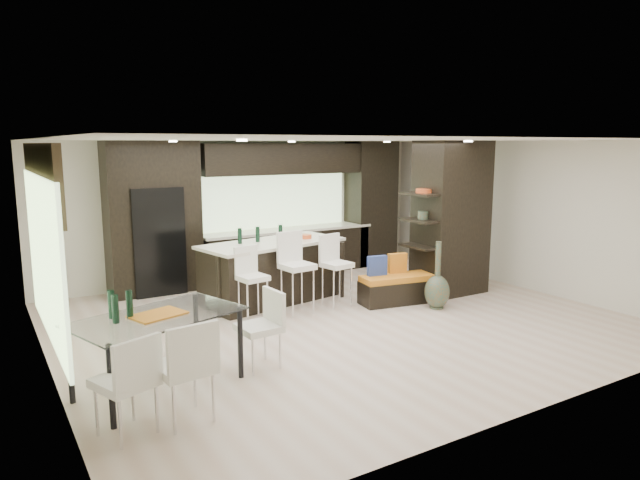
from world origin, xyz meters
TOP-DOWN VIEW (x-y plane):
  - ground at (0.00, 0.00)m, footprint 8.00×8.00m
  - back_wall at (0.00, 3.50)m, footprint 8.00×0.02m
  - left_wall at (-4.00, 0.00)m, footprint 0.02×7.00m
  - right_wall at (4.00, 0.00)m, footprint 0.02×7.00m
  - ceiling at (0.00, 0.00)m, footprint 8.00×7.00m
  - window_left at (-3.96, 0.20)m, footprint 0.04×3.20m
  - window_back at (0.60, 3.46)m, footprint 3.40×0.04m
  - stone_accent at (-3.93, 0.20)m, footprint 0.08×3.00m
  - ceiling_spots at (0.00, 0.25)m, footprint 4.00×3.00m
  - back_cabinetry at (0.50, 3.17)m, footprint 6.80×0.68m
  - refrigerator at (-1.90, 3.12)m, footprint 0.90×0.68m
  - partition_column at (2.60, 0.40)m, footprint 1.20×0.80m
  - kitchen_island at (-0.37, 1.54)m, footprint 2.60×1.48m
  - stool_left at (-1.12, 0.71)m, footprint 0.45×0.45m
  - stool_mid at (-0.37, 0.68)m, footprint 0.50×0.50m
  - stool_right at (0.38, 0.70)m, footprint 0.48×0.48m
  - bench at (1.33, 0.31)m, footprint 1.30×0.68m
  - floor_vase at (1.69, -0.28)m, footprint 0.52×0.52m
  - dining_table at (-3.03, -1.03)m, footprint 1.95×1.45m
  - chair_near at (-3.03, -1.85)m, footprint 0.56×0.56m
  - chair_far at (-3.57, -1.84)m, footprint 0.62×0.62m
  - chair_end at (-1.85, -1.03)m, footprint 0.49×0.49m

SIDE VIEW (x-z plane):
  - ground at x=0.00m, z-range 0.00..0.00m
  - bench at x=1.33m, z-range 0.00..0.48m
  - dining_table at x=-3.03m, z-range 0.00..0.84m
  - chair_end at x=-1.85m, z-range 0.00..0.86m
  - chair_far at x=-3.57m, z-range 0.00..0.89m
  - stool_left at x=-1.12m, z-range 0.00..0.91m
  - chair_near at x=-3.03m, z-range 0.00..0.94m
  - stool_right at x=0.38m, z-range 0.00..0.95m
  - kitchen_island at x=-0.37m, z-range 0.00..1.02m
  - stool_mid at x=-0.37m, z-range 0.00..1.04m
  - floor_vase at x=1.69m, z-range 0.00..1.10m
  - refrigerator at x=-1.90m, z-range 0.00..1.90m
  - back_wall at x=0.00m, z-range 0.00..2.70m
  - left_wall at x=-4.00m, z-range 0.00..2.70m
  - right_wall at x=4.00m, z-range 0.00..2.70m
  - window_left at x=-3.96m, z-range 0.40..2.30m
  - back_cabinetry at x=0.50m, z-range 0.00..2.70m
  - partition_column at x=2.60m, z-range 0.00..2.70m
  - window_back at x=0.60m, z-range 0.95..2.15m
  - stone_accent at x=-3.93m, z-range 1.85..2.65m
  - ceiling_spots at x=0.00m, z-range 2.67..2.69m
  - ceiling at x=0.00m, z-range 2.69..2.71m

